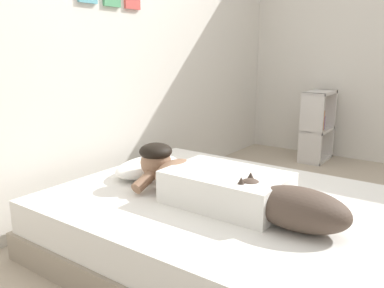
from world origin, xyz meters
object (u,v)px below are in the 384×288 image
Objects in this scene: pillow at (148,166)px; dog at (292,207)px; bed at (222,226)px; cell_phone at (243,180)px; coffee_cup at (199,171)px; person_lying at (205,180)px; bookshelf at (317,126)px.

dog is (-0.21, -1.10, 0.05)m from pillow.
cell_phone is at bearing 7.77° from bed.
cell_phone is at bearing -66.11° from pillow.
coffee_cup is at bearing 56.07° from bed.
person_lying is at bearing 138.74° from bed.
person_lying is 1.23× the size of bookshelf.
dog is at bearing -97.74° from person_lying.
coffee_cup is (0.21, 0.32, 0.22)m from bed.
coffee_cup is at bearing -63.84° from pillow.
dog reaches higher than pillow.
bed is at bearing -172.23° from cell_phone.
cell_phone is (0.26, -0.58, -0.05)m from pillow.
dog is at bearing -107.97° from bed.
person_lying is at bearing -104.22° from pillow.
coffee_cup reaches higher than cell_phone.
dog is 4.60× the size of coffee_cup.
coffee_cup is at bearing 65.09° from dog.
coffee_cup reaches higher than bed.
coffee_cup is 0.30m from cell_phone.
bed is 2.09× the size of person_lying.
dog is (-0.07, -0.54, -0.00)m from person_lying.
dog reaches higher than coffee_cup.
cell_phone is (0.40, -0.03, -0.10)m from person_lying.
bed is 3.35× the size of dog.
cell_phone is at bearing -174.58° from bookshelf.
person_lying is at bearing 82.26° from dog.
person_lying reaches higher than pillow.
person_lying reaches higher than cell_phone.
bed is 0.31m from person_lying.
dog reaches higher than bed.
pillow is 2.29m from bookshelf.
dog reaches higher than cell_phone.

